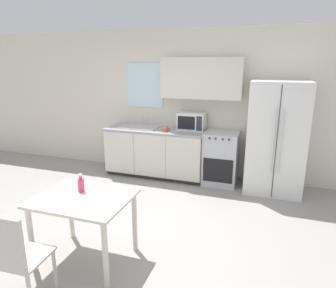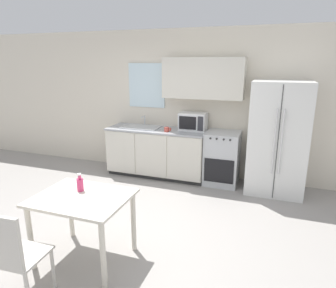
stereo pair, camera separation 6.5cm
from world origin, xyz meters
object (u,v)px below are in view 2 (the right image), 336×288
at_px(oven_range, 222,158).
at_px(drink_bottle, 80,184).
at_px(coffee_mug, 167,129).
at_px(dining_chair_near, 13,253).
at_px(microwave, 193,121).
at_px(refrigerator, 278,138).
at_px(dining_table, 83,207).

distance_m(oven_range, drink_bottle, 2.81).
relative_size(coffee_mug, dining_chair_near, 0.14).
relative_size(coffee_mug, drink_bottle, 0.62).
relative_size(microwave, drink_bottle, 2.40).
distance_m(oven_range, coffee_mug, 1.10).
bearing_deg(dining_chair_near, drink_bottle, 80.85).
bearing_deg(refrigerator, drink_bottle, -129.10).
height_order(dining_table, dining_chair_near, dining_chair_near).
height_order(oven_range, dining_table, oven_range).
xyz_separation_m(microwave, dining_chair_near, (-0.65, -3.53, -0.54)).
bearing_deg(dining_table, coffee_mug, 88.48).
xyz_separation_m(oven_range, drink_bottle, (-1.14, -2.55, 0.36)).
distance_m(refrigerator, microwave, 1.48).
bearing_deg(dining_chair_near, microwave, 76.16).
relative_size(refrigerator, dining_table, 1.87).
bearing_deg(dining_table, oven_range, 68.69).
bearing_deg(microwave, refrigerator, -6.28).
relative_size(dining_chair_near, drink_bottle, 4.59).
bearing_deg(drink_bottle, oven_range, 65.99).
relative_size(dining_table, dining_chair_near, 1.05).
bearing_deg(dining_table, refrigerator, 53.50).
distance_m(refrigerator, dining_chair_near, 4.00).
height_order(coffee_mug, drink_bottle, coffee_mug).
distance_m(oven_range, dining_chair_near, 3.64).
bearing_deg(dining_table, dining_chair_near, -103.53).
bearing_deg(refrigerator, oven_range, 176.32).
bearing_deg(microwave, coffee_mug, -144.60).
height_order(refrigerator, coffee_mug, refrigerator).
xyz_separation_m(dining_table, dining_chair_near, (-0.18, -0.76, -0.09)).
height_order(refrigerator, dining_table, refrigerator).
xyz_separation_m(microwave, dining_table, (-0.47, -2.77, -0.44)).
height_order(oven_range, refrigerator, refrigerator).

